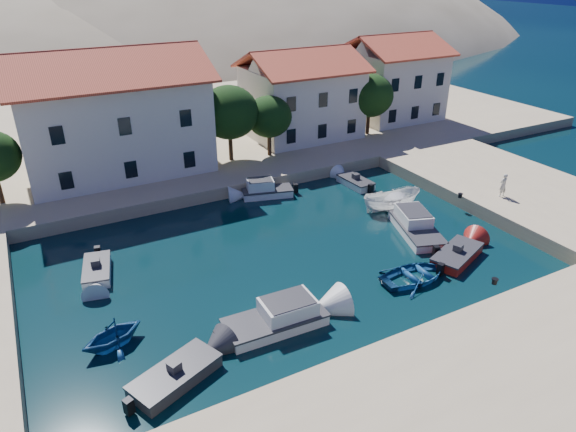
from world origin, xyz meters
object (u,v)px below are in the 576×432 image
object	(u,v)px
rowboat_south	(415,279)
boat_east	(390,210)
cabin_cruiser_east	(417,228)
cabin_cruiser_south	(275,319)
pedestrian	(503,185)
building_right	(393,76)
building_left	(112,110)
building_mid	(301,92)

from	to	relation	value
rowboat_south	boat_east	distance (m)	9.31
rowboat_south	cabin_cruiser_east	bearing A→B (deg)	-39.23
cabin_cruiser_south	cabin_cruiser_east	world-z (taller)	same
cabin_cruiser_east	pedestrian	bearing A→B (deg)	-69.89
building_right	cabin_cruiser_east	bearing A→B (deg)	-124.24
building_right	boat_east	xyz separation A→B (m)	(-13.74, -17.63, -5.47)
cabin_cruiser_south	boat_east	size ratio (longest dim) A/B	1.18
boat_east	building_left	bearing A→B (deg)	57.68
building_left	cabin_cruiser_south	xyz separation A→B (m)	(2.51, -23.72, -5.46)
building_left	building_right	world-z (taller)	building_left
cabin_cruiser_south	pedestrian	world-z (taller)	pedestrian
cabin_cruiser_east	building_right	bearing A→B (deg)	-15.35
building_left	building_mid	distance (m)	18.04
cabin_cruiser_south	boat_east	world-z (taller)	cabin_cruiser_south
pedestrian	cabin_cruiser_south	bearing A→B (deg)	12.48
building_left	cabin_cruiser_south	distance (m)	24.47
cabin_cruiser_east	building_mid	bearing A→B (deg)	11.70
cabin_cruiser_south	cabin_cruiser_east	size ratio (longest dim) A/B	0.91
building_mid	cabin_cruiser_east	world-z (taller)	building_mid
rowboat_south	boat_east	size ratio (longest dim) A/B	0.99
cabin_cruiser_south	boat_east	bearing A→B (deg)	32.30
building_right	pedestrian	distance (m)	22.48
building_right	rowboat_south	distance (m)	32.06
building_right	building_mid	bearing A→B (deg)	-175.24
building_mid	boat_east	size ratio (longest dim) A/B	2.35
building_left	cabin_cruiser_east	bearing A→B (deg)	-51.54
cabin_cruiser_south	rowboat_south	bearing A→B (deg)	1.90
building_mid	building_right	world-z (taller)	building_right
building_right	boat_east	bearing A→B (deg)	-127.93
rowboat_south	cabin_cruiser_east	size ratio (longest dim) A/B	0.76
boat_east	building_right	bearing A→B (deg)	-26.39
building_right	pedestrian	xyz separation A→B (m)	(-6.43, -21.24, -3.58)
building_right	pedestrian	size ratio (longest dim) A/B	5.33
cabin_cruiser_east	boat_east	bearing A→B (deg)	6.39
building_mid	cabin_cruiser_east	distance (m)	21.12
building_left	cabin_cruiser_east	size ratio (longest dim) A/B	2.55
building_right	pedestrian	bearing A→B (deg)	-106.83
cabin_cruiser_south	pedestrian	size ratio (longest dim) A/B	2.96
rowboat_south	building_left	bearing A→B (deg)	28.36
building_right	rowboat_south	size ratio (longest dim) A/B	2.15
cabin_cruiser_south	cabin_cruiser_east	distance (m)	13.61
building_right	cabin_cruiser_east	distance (m)	26.39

